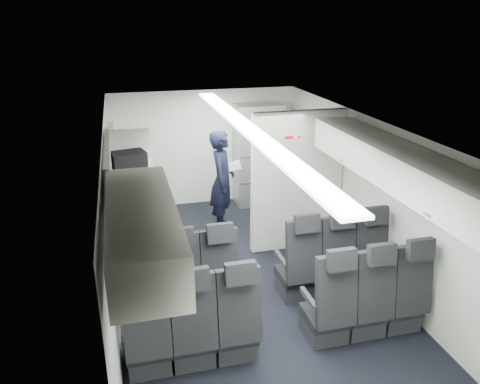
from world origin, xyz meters
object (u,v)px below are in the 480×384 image
galley_unit (258,155)px  flight_attendant (222,181)px  seat_row_front (259,274)px  boarding_door (116,188)px  seat_row_mid (283,317)px  carry_on_bag (129,161)px

galley_unit → flight_attendant: bearing=-132.6°
galley_unit → flight_attendant: galley_unit is taller
seat_row_front → boarding_door: boarding_door is taller
seat_row_front → flight_attendant: flight_attendant is taller
boarding_door → flight_attendant: 1.70m
boarding_door → galley_unit: bearing=24.3°
seat_row_mid → galley_unit: size_ratio=1.75×
seat_row_front → flight_attendant: 2.31m
boarding_door → carry_on_bag: carry_on_bag is taller
galley_unit → carry_on_bag: 3.67m
galley_unit → carry_on_bag: carry_on_bag is taller
seat_row_mid → carry_on_bag: 2.50m
boarding_door → carry_on_bag: bearing=-82.3°
carry_on_bag → flight_attendant: bearing=34.3°
flight_attendant → carry_on_bag: size_ratio=4.35×
seat_row_front → galley_unit: (0.95, 3.25, 0.55)m
flight_attendant → boarding_door: bearing=116.8°
galley_unit → boarding_door: size_ratio=1.02×
carry_on_bag → boarding_door: bearing=83.6°
carry_on_bag → galley_unit: bearing=33.9°
seat_row_mid → flight_attendant: (0.05, 3.17, 0.44)m
galley_unit → flight_attendant: size_ratio=1.12×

